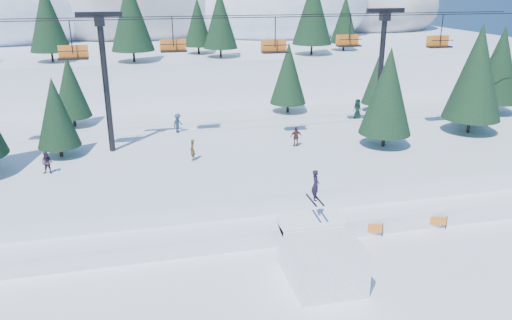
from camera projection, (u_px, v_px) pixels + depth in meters
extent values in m
plane|color=white|center=(295.00, 297.00, 24.69)|extent=(160.00, 160.00, 0.00)
cube|color=white|center=(228.00, 157.00, 40.75)|extent=(70.00, 22.00, 2.50)
cube|color=white|center=(257.00, 218.00, 31.83)|extent=(70.00, 6.00, 1.10)
cube|color=white|center=(175.00, 54.00, 85.95)|extent=(110.00, 60.00, 6.00)
ellipsoid|color=white|center=(273.00, 2.00, 88.89)|extent=(34.00, 30.60, 19.72)
ellipsoid|color=#605B59|center=(362.00, 7.00, 99.22)|extent=(30.00, 27.00, 15.00)
cylinder|color=black|center=(134.00, 56.00, 57.52)|extent=(0.26, 0.26, 1.31)
cone|color=#19371E|center=(131.00, 14.00, 55.94)|extent=(4.87, 4.87, 8.05)
cylinder|color=black|center=(221.00, 53.00, 61.13)|extent=(0.26, 0.26, 1.12)
cone|color=#19371E|center=(220.00, 19.00, 59.79)|extent=(4.16, 4.16, 6.88)
cylinder|color=black|center=(311.00, 49.00, 63.31)|extent=(0.26, 0.26, 1.34)
cone|color=#19371E|center=(313.00, 10.00, 61.70)|extent=(4.96, 4.96, 8.21)
cylinder|color=black|center=(52.00, 57.00, 57.66)|extent=(0.26, 0.26, 1.22)
cone|color=#19371E|center=(47.00, 18.00, 56.20)|extent=(4.52, 4.52, 7.48)
cylinder|color=black|center=(343.00, 47.00, 67.48)|extent=(0.26, 0.26, 0.99)
cone|color=#19371E|center=(345.00, 19.00, 66.28)|extent=(3.69, 3.69, 6.11)
cylinder|color=black|center=(199.00, 50.00, 64.29)|extent=(0.26, 0.26, 0.97)
cone|color=#19371E|center=(198.00, 22.00, 63.12)|extent=(3.60, 3.60, 5.96)
cube|color=white|center=(322.00, 259.00, 25.84)|extent=(3.50, 4.32, 2.36)
cube|color=white|center=(311.00, 222.00, 27.12)|extent=(3.50, 1.51, 0.84)
imported|color=black|center=(316.00, 185.00, 26.15)|extent=(0.52, 0.68, 1.68)
cube|color=black|center=(311.00, 200.00, 26.39)|extent=(0.11, 1.65, 0.03)
cube|color=black|center=(318.00, 199.00, 26.48)|extent=(0.11, 1.65, 0.03)
cylinder|color=black|center=(106.00, 86.00, 36.67)|extent=(0.44, 0.44, 10.00)
cube|color=black|center=(99.00, 14.00, 34.95)|extent=(3.20, 0.35, 0.35)
cube|color=black|center=(99.00, 21.00, 35.11)|extent=(0.70, 0.70, 0.70)
cylinder|color=black|center=(380.00, 74.00, 41.50)|extent=(0.44, 0.44, 10.00)
cube|color=black|center=(386.00, 10.00, 39.79)|extent=(3.20, 0.35, 0.35)
cube|color=black|center=(385.00, 16.00, 39.94)|extent=(0.70, 0.70, 0.70)
cylinder|color=black|center=(255.00, 17.00, 36.37)|extent=(46.00, 0.06, 0.06)
cylinder|color=black|center=(248.00, 15.00, 38.57)|extent=(46.00, 0.06, 0.06)
cylinder|color=black|center=(71.00, 37.00, 33.91)|extent=(0.08, 0.08, 2.20)
cube|color=black|center=(74.00, 59.00, 34.40)|extent=(2.00, 0.75, 0.12)
cube|color=orange|center=(73.00, 51.00, 34.59)|extent=(2.00, 0.10, 0.85)
cylinder|color=black|center=(72.00, 51.00, 33.89)|extent=(2.00, 0.06, 0.06)
cylinder|color=black|center=(173.00, 32.00, 37.66)|extent=(0.08, 0.08, 2.20)
cube|color=black|center=(174.00, 51.00, 38.15)|extent=(2.00, 0.75, 0.12)
cube|color=orange|center=(173.00, 45.00, 38.34)|extent=(2.00, 0.10, 0.85)
cylinder|color=black|center=(174.00, 44.00, 37.64)|extent=(2.00, 0.06, 0.06)
cylinder|color=black|center=(275.00, 32.00, 37.08)|extent=(0.08, 0.08, 2.20)
cube|color=black|center=(275.00, 52.00, 37.57)|extent=(2.00, 0.75, 0.12)
cube|color=orange|center=(274.00, 45.00, 37.76)|extent=(2.00, 0.10, 0.85)
cylinder|color=black|center=(276.00, 45.00, 37.06)|extent=(2.00, 0.06, 0.06)
cylinder|color=black|center=(350.00, 28.00, 40.82)|extent=(0.08, 0.08, 2.20)
cube|color=black|center=(349.00, 46.00, 41.31)|extent=(2.00, 0.75, 0.12)
cube|color=orange|center=(347.00, 40.00, 41.50)|extent=(2.00, 0.10, 0.85)
cylinder|color=black|center=(351.00, 39.00, 40.80)|extent=(2.00, 0.06, 0.06)
cylinder|color=black|center=(442.00, 29.00, 40.14)|extent=(0.08, 0.08, 2.20)
cube|color=black|center=(439.00, 47.00, 40.63)|extent=(2.00, 0.75, 0.12)
cube|color=orange|center=(437.00, 41.00, 40.82)|extent=(2.00, 0.10, 0.85)
cylinder|color=black|center=(443.00, 40.00, 40.12)|extent=(2.00, 0.06, 0.06)
cylinder|color=black|center=(469.00, 125.00, 42.74)|extent=(0.26, 0.26, 1.28)
cone|color=#19371E|center=(477.00, 72.00, 41.20)|extent=(4.76, 4.76, 7.87)
cylinder|color=black|center=(468.00, 117.00, 46.22)|extent=(0.26, 0.26, 0.95)
cone|color=#19371E|center=(473.00, 80.00, 45.07)|extent=(3.54, 3.54, 5.85)
cylinder|color=black|center=(493.00, 107.00, 49.08)|extent=(0.26, 0.26, 1.18)
cone|color=#19371E|center=(500.00, 64.00, 47.66)|extent=(4.39, 4.39, 7.26)
cylinder|color=black|center=(376.00, 107.00, 49.96)|extent=(0.26, 0.26, 0.83)
cone|color=#19371E|center=(379.00, 78.00, 48.96)|extent=(3.08, 3.08, 5.09)
cylinder|color=black|center=(74.00, 121.00, 44.79)|extent=(0.26, 0.26, 0.88)
cone|color=#19371E|center=(70.00, 87.00, 43.74)|extent=(3.25, 3.25, 5.38)
cylinder|color=black|center=(288.00, 108.00, 49.52)|extent=(0.26, 0.26, 0.95)
cone|color=#19371E|center=(288.00, 73.00, 48.37)|extent=(3.54, 3.54, 5.86)
cylinder|color=black|center=(61.00, 151.00, 36.97)|extent=(0.26, 0.26, 0.83)
cone|color=#19371E|center=(56.00, 112.00, 35.97)|extent=(3.08, 3.08, 5.09)
cylinder|color=black|center=(383.00, 140.00, 39.23)|extent=(0.26, 0.26, 1.08)
cone|color=#19371E|center=(388.00, 91.00, 37.92)|extent=(4.02, 4.02, 6.65)
imported|color=#1E3A2D|center=(357.00, 109.00, 47.21)|extent=(0.90, 1.06, 1.84)
imported|color=#452122|center=(296.00, 137.00, 39.09)|extent=(0.95, 0.43, 1.60)
imported|color=#264052|center=(178.00, 123.00, 42.70)|extent=(1.19, 1.21, 1.67)
imported|color=brown|center=(192.00, 150.00, 36.01)|extent=(0.38, 0.58, 1.57)
imported|color=#352338|center=(47.00, 163.00, 33.48)|extent=(0.88, 0.75, 1.56)
imported|color=#223B26|center=(373.00, 117.00, 44.69)|extent=(0.69, 0.87, 1.56)
cylinder|color=black|center=(336.00, 229.00, 30.60)|extent=(0.06, 0.06, 0.90)
cylinder|color=black|center=(382.00, 230.00, 30.47)|extent=(0.06, 0.06, 0.90)
cube|color=orange|center=(359.00, 228.00, 30.50)|extent=(2.70, 0.83, 0.55)
cylinder|color=black|center=(402.00, 222.00, 31.52)|extent=(0.06, 0.06, 0.90)
cylinder|color=black|center=(446.00, 223.00, 31.40)|extent=(0.06, 0.06, 0.90)
cube|color=orange|center=(424.00, 221.00, 31.42)|extent=(2.70, 0.81, 0.55)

